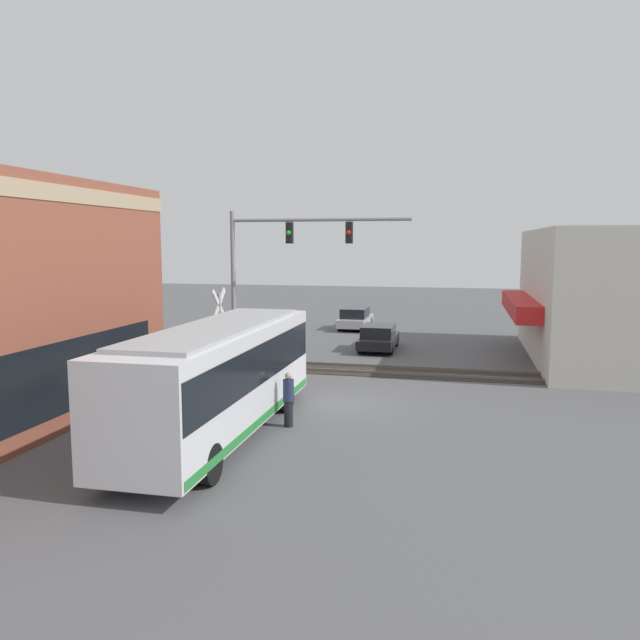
{
  "coord_description": "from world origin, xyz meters",
  "views": [
    {
      "loc": [
        -21.27,
        -4.03,
        5.7
      ],
      "look_at": [
        4.61,
        1.84,
        2.41
      ],
      "focal_mm": 35.0,
      "sensor_mm": 36.0,
      "label": 1
    }
  ],
  "objects_px": {
    "pedestrian_near_bus": "(288,399)",
    "pedestrian_at_crossing": "(247,357)",
    "crossing_signal": "(219,324)",
    "parked_car_black": "(379,338)",
    "city_bus": "(220,376)",
    "parked_car_silver": "(355,319)"
  },
  "relations": [
    {
      "from": "parked_car_silver",
      "to": "pedestrian_at_crossing",
      "type": "xyz_separation_m",
      "value": [
        -15.72,
        2.05,
        0.16
      ]
    },
    {
      "from": "crossing_signal",
      "to": "pedestrian_near_bus",
      "type": "bearing_deg",
      "value": -142.6
    },
    {
      "from": "crossing_signal",
      "to": "parked_car_silver",
      "type": "distance_m",
      "value": 16.67
    },
    {
      "from": "parked_car_black",
      "to": "pedestrian_near_bus",
      "type": "bearing_deg",
      "value": 176.42
    },
    {
      "from": "city_bus",
      "to": "pedestrian_near_bus",
      "type": "distance_m",
      "value": 2.41
    },
    {
      "from": "parked_car_silver",
      "to": "city_bus",
      "type": "bearing_deg",
      "value": 180.0
    },
    {
      "from": "city_bus",
      "to": "pedestrian_at_crossing",
      "type": "distance_m",
      "value": 8.55
    },
    {
      "from": "parked_car_black",
      "to": "crossing_signal",
      "type": "bearing_deg",
      "value": 145.81
    },
    {
      "from": "pedestrian_near_bus",
      "to": "pedestrian_at_crossing",
      "type": "xyz_separation_m",
      "value": [
        6.81,
        3.74,
        -0.05
      ]
    },
    {
      "from": "crossing_signal",
      "to": "pedestrian_at_crossing",
      "type": "distance_m",
      "value": 1.88
    },
    {
      "from": "parked_car_black",
      "to": "pedestrian_at_crossing",
      "type": "height_order",
      "value": "pedestrian_at_crossing"
    },
    {
      "from": "crossing_signal",
      "to": "parked_car_silver",
      "type": "relative_size",
      "value": 0.85
    },
    {
      "from": "city_bus",
      "to": "crossing_signal",
      "type": "xyz_separation_m",
      "value": [
        7.66,
        3.07,
        0.46
      ]
    },
    {
      "from": "pedestrian_near_bus",
      "to": "parked_car_black",
      "type": "bearing_deg",
      "value": -3.58
    },
    {
      "from": "parked_car_black",
      "to": "pedestrian_near_bus",
      "type": "xyz_separation_m",
      "value": [
        -14.58,
        0.91,
        0.24
      ]
    },
    {
      "from": "parked_car_black",
      "to": "pedestrian_at_crossing",
      "type": "relative_size",
      "value": 2.67
    },
    {
      "from": "parked_car_black",
      "to": "pedestrian_near_bus",
      "type": "relative_size",
      "value": 2.52
    },
    {
      "from": "crossing_signal",
      "to": "parked_car_black",
      "type": "xyz_separation_m",
      "value": [
        8.35,
        -5.67,
        -1.66
      ]
    },
    {
      "from": "parked_car_silver",
      "to": "pedestrian_near_bus",
      "type": "bearing_deg",
      "value": -175.71
    },
    {
      "from": "parked_car_silver",
      "to": "pedestrian_at_crossing",
      "type": "relative_size",
      "value": 2.75
    },
    {
      "from": "pedestrian_near_bus",
      "to": "pedestrian_at_crossing",
      "type": "height_order",
      "value": "pedestrian_near_bus"
    },
    {
      "from": "city_bus",
      "to": "parked_car_silver",
      "type": "bearing_deg",
      "value": -0.0
    }
  ]
}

